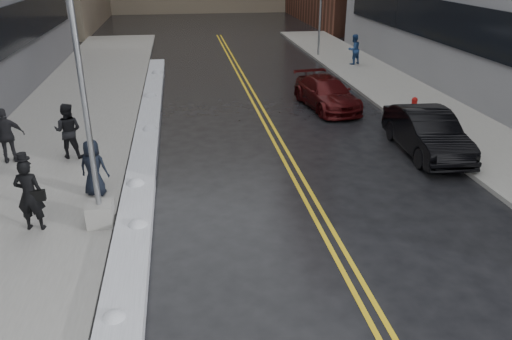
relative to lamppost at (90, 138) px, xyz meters
name	(u,v)px	position (x,y,z in m)	size (l,w,h in m)	color
ground	(236,261)	(3.30, -2.00, -2.53)	(160.00, 160.00, 0.00)	black
sidewalk_west	(65,132)	(-2.45, 8.00, -2.46)	(5.50, 50.00, 0.15)	gray
sidewalk_east	(434,114)	(13.30, 8.00, -2.46)	(4.00, 50.00, 0.15)	gray
lane_line_left	(264,124)	(5.65, 8.00, -2.53)	(0.12, 50.00, 0.01)	gold
lane_line_right	(271,123)	(5.95, 8.00, -2.53)	(0.12, 50.00, 0.01)	gold
snow_ridge	(146,142)	(0.85, 6.00, -2.36)	(0.90, 30.00, 0.34)	silver
lamppost	(90,138)	(0.00, 0.00, 0.00)	(0.65, 0.65, 7.62)	gray
fire_hydrant	(414,105)	(12.30, 8.00, -1.98)	(0.26, 0.26, 0.73)	maroon
traffic_signal	(321,5)	(11.80, 22.00, 0.87)	(0.16, 0.20, 6.00)	gray
pedestrian_fedora	(29,195)	(-1.64, 0.04, -1.43)	(0.70, 0.46, 1.91)	black
pedestrian_b	(68,131)	(-1.62, 4.99, -1.43)	(0.93, 0.72, 1.91)	black
pedestrian_c	(93,168)	(-0.36, 1.84, -1.54)	(0.82, 0.53, 1.68)	black
pedestrian_d	(7,136)	(-3.55, 4.82, -1.45)	(1.09, 0.46, 1.87)	black
pedestrian_east	(354,49)	(13.12, 18.55, -1.46)	(0.89, 0.70, 1.84)	navy
car_black	(427,132)	(10.80, 3.82, -1.75)	(1.66, 4.77, 1.57)	black
car_maroon	(327,93)	(8.89, 9.92, -1.84)	(1.93, 4.74, 1.38)	#3A090A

